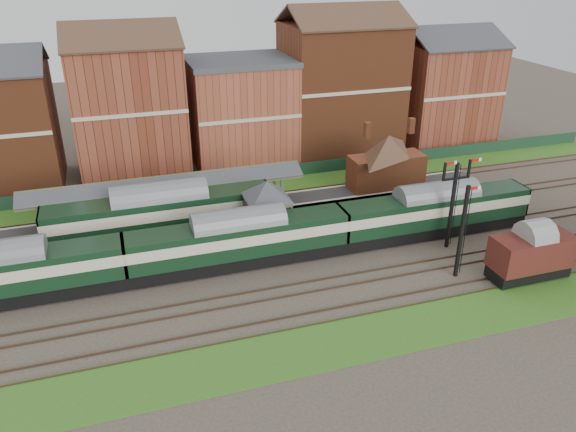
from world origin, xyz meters
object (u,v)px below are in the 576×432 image
object	(u,v)px
semaphore_bracket	(453,200)
goods_van_a	(531,253)
signal_box	(267,211)
platform_railcar	(161,214)
dmu_train	(239,240)

from	to	relation	value
semaphore_bracket	goods_van_a	world-z (taller)	semaphore_bracket
goods_van_a	signal_box	bearing A→B (deg)	146.28
platform_railcar	goods_van_a	xyz separation A→B (m)	(27.30, -15.50, -0.47)
semaphore_bracket	platform_railcar	world-z (taller)	semaphore_bracket
dmu_train	goods_van_a	bearing A→B (deg)	-22.53
signal_box	goods_van_a	xyz separation A→B (m)	(18.35, -12.25, -0.96)
dmu_train	platform_railcar	xyz separation A→B (m)	(-5.60, 6.50, 0.22)
signal_box	goods_van_a	world-z (taller)	signal_box
platform_railcar	goods_van_a	distance (m)	31.40
dmu_train	platform_railcar	bearing A→B (deg)	130.76
semaphore_bracket	signal_box	bearing A→B (deg)	159.08
goods_van_a	semaphore_bracket	bearing A→B (deg)	117.02
semaphore_bracket	dmu_train	world-z (taller)	semaphore_bracket
semaphore_bracket	goods_van_a	bearing A→B (deg)	-62.98
signal_box	dmu_train	size ratio (longest dim) A/B	0.11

